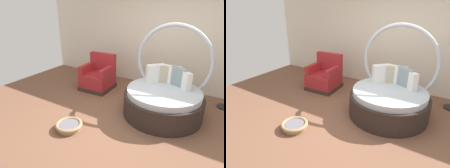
# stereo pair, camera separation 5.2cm
# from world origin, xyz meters

# --- Properties ---
(ground_plane) EXTENTS (8.00, 8.00, 0.02)m
(ground_plane) POSITION_xyz_m (0.00, 0.00, -0.01)
(ground_plane) COLOR brown
(back_wall) EXTENTS (8.00, 0.12, 2.71)m
(back_wall) POSITION_xyz_m (0.00, 2.37, 1.36)
(back_wall) COLOR silver
(back_wall) RESTS_ON ground_plane
(round_daybed) EXTENTS (1.63, 1.63, 1.86)m
(round_daybed) POSITION_xyz_m (0.42, 0.86, 0.40)
(round_daybed) COLOR #2D231E
(round_daybed) RESTS_ON ground_plane
(red_armchair) EXTENTS (0.83, 0.83, 0.94)m
(red_armchair) POSITION_xyz_m (-1.55, 1.24, 0.33)
(red_armchair) COLOR #38281E
(red_armchair) RESTS_ON ground_plane
(pet_basket) EXTENTS (0.51, 0.51, 0.13)m
(pet_basket) POSITION_xyz_m (-0.89, -0.65, 0.07)
(pet_basket) COLOR #9E7F56
(pet_basket) RESTS_ON ground_plane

